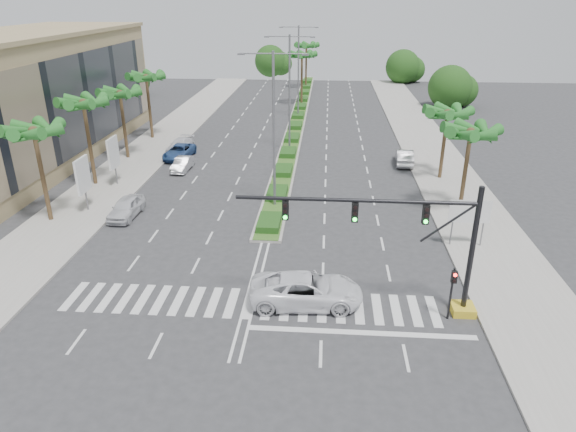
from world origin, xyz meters
name	(u,v)px	position (x,y,z in m)	size (l,w,h in m)	color
ground	(249,304)	(0.00, 0.00, 0.00)	(160.00, 160.00, 0.00)	#333335
footpath_right	(452,186)	(15.20, 20.00, 0.07)	(6.00, 120.00, 0.15)	gray
footpath_left	(119,177)	(-15.20, 20.00, 0.07)	(6.00, 120.00, 0.15)	gray
median	(298,119)	(0.00, 45.00, 0.10)	(2.20, 75.00, 0.20)	gray
median_grass	(298,118)	(0.00, 45.00, 0.22)	(1.80, 75.00, 0.04)	#305F20
building	(29,99)	(-26.00, 26.00, 6.00)	(12.00, 36.00, 12.00)	tan
signal_gantry	(427,254)	(9.27, 0.00, 3.46)	(12.60, 1.20, 7.20)	gold
pedestrian_signal	(453,286)	(10.60, -0.68, 2.04)	(0.28, 0.36, 3.00)	black
direction_sign	(470,213)	(13.50, 7.99, 2.45)	(2.70, 0.11, 3.40)	slate
billboard_near	(83,176)	(-14.50, 12.00, 2.96)	(0.18, 2.10, 4.35)	slate
billboard_far	(113,153)	(-14.50, 18.00, 2.96)	(0.18, 2.10, 4.35)	slate
palm_left_near	(34,134)	(-16.50, 10.00, 6.69)	(4.57, 4.68, 7.55)	brown
palm_left_mid	(84,106)	(-16.50, 18.00, 7.08)	(4.57, 4.68, 7.95)	brown
palm_left_far	(120,95)	(-16.50, 26.00, 6.50)	(4.57, 4.68, 7.35)	brown
palm_left_end	(146,79)	(-16.50, 34.00, 6.88)	(4.57, 4.68, 7.75)	brown
palm_right_near	(470,135)	(14.50, 14.00, 6.20)	(4.57, 4.68, 7.05)	brown
palm_right_far	(447,115)	(14.50, 22.00, 5.91)	(4.57, 4.68, 6.75)	brown
palm_median_a	(302,57)	(0.00, 55.00, 7.17)	(4.57, 4.68, 8.05)	brown
palm_median_b	(306,47)	(0.00, 70.00, 7.17)	(4.57, 4.68, 8.05)	brown
streetlight_near	(274,123)	(0.00, 14.00, 6.81)	(5.10, 0.25, 12.00)	slate
streetlight_mid	(290,87)	(0.00, 30.00, 6.81)	(5.10, 0.25, 12.00)	slate
streetlight_far	(298,67)	(0.00, 46.00, 6.81)	(5.10, 0.25, 12.00)	slate
car_parked_a	(126,208)	(-11.11, 11.24, 0.74)	(1.75, 4.35, 1.48)	silver
car_parked_b	(183,164)	(-9.79, 22.61, 0.64)	(1.35, 3.86, 1.27)	#B7B8BD
car_parked_c	(179,152)	(-11.19, 26.51, 0.70)	(2.31, 5.01, 1.39)	#2C4D88
car_parked_d	(180,145)	(-11.80, 29.07, 0.66)	(1.86, 4.58, 1.33)	silver
car_crossing	(306,290)	(3.12, 0.29, 0.86)	(2.85, 6.17, 1.72)	white
car_right	(405,157)	(11.80, 26.21, 0.76)	(1.61, 4.61, 1.52)	#B6B4B9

